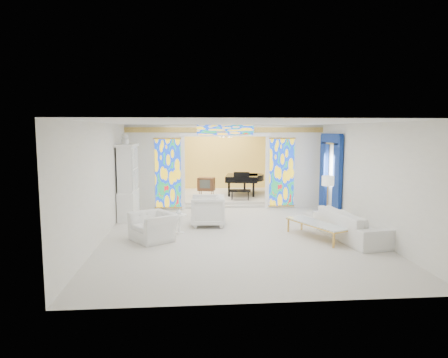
{
  "coord_description": "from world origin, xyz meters",
  "views": [
    {
      "loc": [
        -1.2,
        -12.15,
        2.81
      ],
      "look_at": [
        -0.19,
        0.2,
        1.29
      ],
      "focal_mm": 32.0,
      "sensor_mm": 36.0,
      "label": 1
    }
  ],
  "objects": [
    {
      "name": "side_table",
      "position": [
        -1.56,
        -1.39,
        0.34
      ],
      "size": [
        0.44,
        0.44,
        0.52
      ],
      "rotation": [
        0.0,
        0.0,
        -0.05
      ],
      "color": "white",
      "rests_on": "floor"
    },
    {
      "name": "wall_front",
      "position": [
        0.0,
        -6.0,
        1.5
      ],
      "size": [
        7.0,
        0.02,
        3.0
      ],
      "primitive_type": "cube",
      "color": "white",
      "rests_on": "floor"
    },
    {
      "name": "partition_wall",
      "position": [
        0.0,
        2.0,
        1.65
      ],
      "size": [
        7.0,
        0.22,
        3.0
      ],
      "color": "white",
      "rests_on": "floor"
    },
    {
      "name": "ceiling",
      "position": [
        0.0,
        0.0,
        3.0
      ],
      "size": [
        7.0,
        12.0,
        0.02
      ],
      "primitive_type": "cube",
      "color": "white",
      "rests_on": "wall_back"
    },
    {
      "name": "china_cabinet",
      "position": [
        -3.22,
        0.6,
        1.17
      ],
      "size": [
        0.56,
        1.46,
        2.72
      ],
      "color": "white",
      "rests_on": "floor"
    },
    {
      "name": "wall_back",
      "position": [
        0.0,
        6.0,
        1.5
      ],
      "size": [
        7.0,
        0.02,
        3.0
      ],
      "primitive_type": "cube",
      "color": "white",
      "rests_on": "floor"
    },
    {
      "name": "chandelier",
      "position": [
        0.2,
        4.0,
        2.55
      ],
      "size": [
        0.48,
        0.48,
        0.3
      ],
      "primitive_type": "cylinder",
      "color": "gold",
      "rests_on": "ceiling"
    },
    {
      "name": "stained_glass_right",
      "position": [
        2.03,
        1.89,
        1.3
      ],
      "size": [
        0.9,
        0.04,
        2.4
      ],
      "primitive_type": "cube",
      "color": "gold",
      "rests_on": "partition_wall"
    },
    {
      "name": "floor",
      "position": [
        0.0,
        0.0,
        0.0
      ],
      "size": [
        12.0,
        12.0,
        0.0
      ],
      "primitive_type": "plane",
      "color": "silver",
      "rests_on": "ground"
    },
    {
      "name": "grand_piano",
      "position": [
        0.99,
        4.06,
        0.84
      ],
      "size": [
        1.8,
        2.52,
        0.98
      ],
      "rotation": [
        0.0,
        0.0,
        -0.17
      ],
      "color": "black",
      "rests_on": "alcove_platform"
    },
    {
      "name": "armchair_left",
      "position": [
        -2.19,
        -2.04,
        0.35
      ],
      "size": [
        1.39,
        1.43,
        0.7
      ],
      "primitive_type": "imported",
      "rotation": [
        0.0,
        0.0,
        -0.97
      ],
      "color": "white",
      "rests_on": "floor"
    },
    {
      "name": "stained_glass_transom",
      "position": [
        0.0,
        1.89,
        2.82
      ],
      "size": [
        2.0,
        0.04,
        0.34
      ],
      "primitive_type": "cube",
      "color": "gold",
      "rests_on": "partition_wall"
    },
    {
      "name": "gold_curtain_back",
      "position": [
        0.0,
        5.88,
        1.5
      ],
      "size": [
        6.7,
        0.1,
        2.9
      ],
      "primitive_type": "cube",
      "color": "#F3C154",
      "rests_on": "wall_back"
    },
    {
      "name": "wall_right",
      "position": [
        3.5,
        0.0,
        1.5
      ],
      "size": [
        0.02,
        12.0,
        3.0
      ],
      "primitive_type": "cube",
      "color": "white",
      "rests_on": "floor"
    },
    {
      "name": "vase",
      "position": [
        -1.56,
        -1.39,
        0.61
      ],
      "size": [
        0.17,
        0.17,
        0.17
      ],
      "primitive_type": "imported",
      "rotation": [
        0.0,
        0.0,
        -0.06
      ],
      "color": "silver",
      "rests_on": "side_table"
    },
    {
      "name": "wall_left",
      "position": [
        -3.5,
        0.0,
        1.5
      ],
      "size": [
        0.02,
        12.0,
        3.0
      ],
      "primitive_type": "cube",
      "color": "white",
      "rests_on": "floor"
    },
    {
      "name": "blue_drapes",
      "position": [
        3.4,
        0.7,
        1.58
      ],
      "size": [
        0.14,
        1.85,
        2.65
      ],
      "color": "navy",
      "rests_on": "wall_right"
    },
    {
      "name": "floor_lamp",
      "position": [
        2.82,
        -0.73,
        1.25
      ],
      "size": [
        0.41,
        0.41,
        1.46
      ],
      "rotation": [
        0.0,
        0.0,
        0.16
      ],
      "color": "gold",
      "rests_on": "floor"
    },
    {
      "name": "tv_console",
      "position": [
        -0.63,
        3.63,
        0.67
      ],
      "size": [
        0.74,
        0.6,
        0.75
      ],
      "rotation": [
        0.0,
        0.0,
        -0.28
      ],
      "color": "#54341E",
      "rests_on": "alcove_platform"
    },
    {
      "name": "stained_glass_left",
      "position": [
        -2.03,
        1.89,
        1.3
      ],
      "size": [
        0.9,
        0.04,
        2.4
      ],
      "primitive_type": "cube",
      "color": "gold",
      "rests_on": "partition_wall"
    },
    {
      "name": "coffee_table",
      "position": [
        2.03,
        -2.21,
        0.38
      ],
      "size": [
        1.29,
        1.93,
        0.42
      ],
      "rotation": [
        0.0,
        0.0,
        0.42
      ],
      "color": "white",
      "rests_on": "floor"
    },
    {
      "name": "armchair_right",
      "position": [
        -0.74,
        -0.58,
        0.45
      ],
      "size": [
        1.04,
        1.01,
        0.9
      ],
      "primitive_type": "imported",
      "rotation": [
        0.0,
        0.0,
        -1.63
      ],
      "color": "white",
      "rests_on": "floor"
    },
    {
      "name": "sofa",
      "position": [
        2.95,
        -2.31,
        0.37
      ],
      "size": [
        1.37,
        2.63,
        0.73
      ],
      "primitive_type": "imported",
      "rotation": [
        0.0,
        0.0,
        1.73
      ],
      "color": "silver",
      "rests_on": "floor"
    },
    {
      "name": "alcove_platform",
      "position": [
        0.0,
        4.1,
        0.09
      ],
      "size": [
        6.8,
        3.8,
        0.18
      ],
      "primitive_type": "cube",
      "color": "silver",
      "rests_on": "floor"
    }
  ]
}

